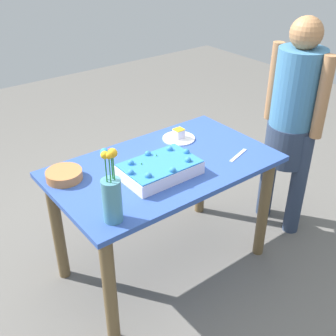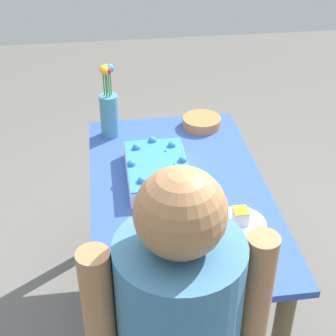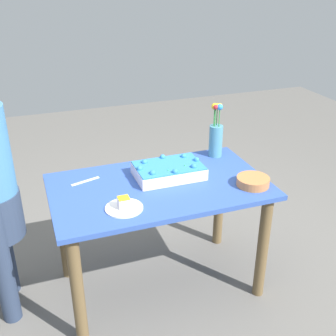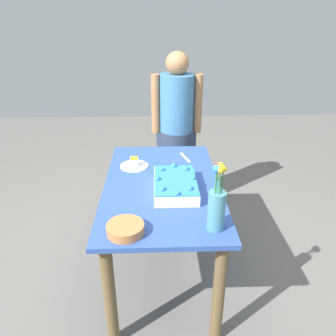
# 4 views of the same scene
# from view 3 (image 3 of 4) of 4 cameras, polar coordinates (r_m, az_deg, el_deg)

# --- Properties ---
(ground_plane) EXTENTS (8.00, 8.00, 0.00)m
(ground_plane) POSITION_cam_3_polar(r_m,az_deg,el_deg) (2.96, -1.05, -15.33)
(ground_plane) COLOR #625F5A
(dining_table) EXTENTS (1.29, 0.76, 0.76)m
(dining_table) POSITION_cam_3_polar(r_m,az_deg,el_deg) (2.59, -1.16, -4.95)
(dining_table) COLOR #2F4E9F
(dining_table) RESTS_ON ground_plane
(sheet_cake) EXTENTS (0.42, 0.27, 0.10)m
(sheet_cake) POSITION_cam_3_polar(r_m,az_deg,el_deg) (2.60, 0.09, -0.32)
(sheet_cake) COLOR white
(sheet_cake) RESTS_ON dining_table
(serving_plate_with_slice) EXTENTS (0.21, 0.21, 0.07)m
(serving_plate_with_slice) POSITION_cam_3_polar(r_m,az_deg,el_deg) (2.29, -5.99, -5.13)
(serving_plate_with_slice) COLOR white
(serving_plate_with_slice) RESTS_ON dining_table
(cake_knife) EXTENTS (0.18, 0.07, 0.00)m
(cake_knife) POSITION_cam_3_polar(r_m,az_deg,el_deg) (2.61, -11.14, -1.77)
(cake_knife) COLOR silver
(cake_knife) RESTS_ON dining_table
(flower_vase) EXTENTS (0.09, 0.09, 0.37)m
(flower_vase) POSITION_cam_3_polar(r_m,az_deg,el_deg) (2.87, 6.51, 4.26)
(flower_vase) COLOR teal
(flower_vase) RESTS_ON dining_table
(fruit_bowl) EXTENTS (0.20, 0.20, 0.05)m
(fruit_bowl) POSITION_cam_3_polar(r_m,az_deg,el_deg) (2.56, 11.44, -1.78)
(fruit_bowl) COLOR #BB7340
(fruit_bowl) RESTS_ON dining_table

